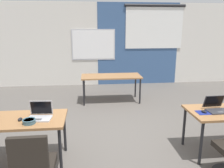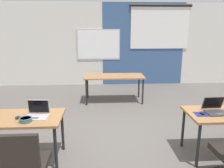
{
  "view_description": "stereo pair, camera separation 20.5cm",
  "coord_description": "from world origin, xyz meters",
  "px_view_note": "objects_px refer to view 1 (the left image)",
  "views": [
    {
      "loc": [
        -0.59,
        -3.72,
        1.99
      ],
      "look_at": [
        -0.15,
        0.54,
        0.91
      ],
      "focal_mm": 36.1,
      "sensor_mm": 36.0,
      "label": 1
    },
    {
      "loc": [
        -0.39,
        -3.73,
        1.99
      ],
      "look_at": [
        -0.15,
        0.54,
        0.91
      ],
      "focal_mm": 36.1,
      "sensor_mm": 36.0,
      "label": 2
    }
  ],
  "objects_px": {
    "desk_near_left": "(9,123)",
    "desk_far_center": "(111,78)",
    "mouse_near_right_inner": "(204,111)",
    "laptop_near_left_inner": "(40,115)",
    "laptop_near_right_inner": "(217,108)",
    "snack_bowl": "(29,121)",
    "mouse_near_left_inner": "(20,119)"
  },
  "relations": [
    {
      "from": "desk_near_left",
      "to": "desk_far_center",
      "type": "height_order",
      "value": "same"
    },
    {
      "from": "mouse_near_right_inner",
      "to": "laptop_near_left_inner",
      "type": "xyz_separation_m",
      "value": [
        -2.45,
        0.05,
        0.03
      ]
    },
    {
      "from": "desk_far_center",
      "to": "laptop_near_left_inner",
      "type": "height_order",
      "value": "laptop_near_left_inner"
    },
    {
      "from": "desk_near_left",
      "to": "laptop_near_left_inner",
      "type": "height_order",
      "value": "laptop_near_left_inner"
    },
    {
      "from": "laptop_near_right_inner",
      "to": "laptop_near_left_inner",
      "type": "bearing_deg",
      "value": 178.0
    },
    {
      "from": "laptop_near_right_inner",
      "to": "snack_bowl",
      "type": "relative_size",
      "value": 1.93
    },
    {
      "from": "mouse_near_right_inner",
      "to": "snack_bowl",
      "type": "bearing_deg",
      "value": -177.03
    },
    {
      "from": "desk_far_center",
      "to": "mouse_near_left_inner",
      "type": "bearing_deg",
      "value": -118.86
    },
    {
      "from": "mouse_near_left_inner",
      "to": "desk_far_center",
      "type": "bearing_deg",
      "value": 61.14
    },
    {
      "from": "laptop_near_right_inner",
      "to": "desk_far_center",
      "type": "bearing_deg",
      "value": 114.11
    },
    {
      "from": "desk_far_center",
      "to": "mouse_near_right_inner",
      "type": "height_order",
      "value": "mouse_near_right_inner"
    },
    {
      "from": "laptop_near_left_inner",
      "to": "mouse_near_left_inner",
      "type": "xyz_separation_m",
      "value": [
        -0.27,
        -0.06,
        -0.03
      ]
    },
    {
      "from": "laptop_near_right_inner",
      "to": "laptop_near_left_inner",
      "type": "distance_m",
      "value": 2.69
    },
    {
      "from": "mouse_near_right_inner",
      "to": "mouse_near_left_inner",
      "type": "xyz_separation_m",
      "value": [
        -2.72,
        -0.01,
        -0.0
      ]
    },
    {
      "from": "mouse_near_right_inner",
      "to": "desk_far_center",
      "type": "bearing_deg",
      "value": 111.92
    },
    {
      "from": "desk_far_center",
      "to": "snack_bowl",
      "type": "distance_m",
      "value": 3.3
    },
    {
      "from": "snack_bowl",
      "to": "desk_far_center",
      "type": "bearing_deg",
      "value": 64.52
    },
    {
      "from": "laptop_near_left_inner",
      "to": "mouse_near_right_inner",
      "type": "bearing_deg",
      "value": 2.7
    },
    {
      "from": "desk_near_left",
      "to": "mouse_near_right_inner",
      "type": "bearing_deg",
      "value": -0.91
    },
    {
      "from": "laptop_near_left_inner",
      "to": "desk_near_left",
      "type": "bearing_deg",
      "value": -175.85
    },
    {
      "from": "laptop_near_right_inner",
      "to": "laptop_near_left_inner",
      "type": "height_order",
      "value": "laptop_near_left_inner"
    },
    {
      "from": "laptop_near_left_inner",
      "to": "snack_bowl",
      "type": "bearing_deg",
      "value": -117.75
    },
    {
      "from": "desk_far_center",
      "to": "snack_bowl",
      "type": "height_order",
      "value": "snack_bowl"
    },
    {
      "from": "desk_far_center",
      "to": "laptop_near_right_inner",
      "type": "distance_m",
      "value": 3.11
    },
    {
      "from": "laptop_near_right_inner",
      "to": "mouse_near_right_inner",
      "type": "height_order",
      "value": "laptop_near_right_inner"
    },
    {
      "from": "laptop_near_right_inner",
      "to": "laptop_near_left_inner",
      "type": "xyz_separation_m",
      "value": [
        -2.69,
        -0.02,
        0.0
      ]
    },
    {
      "from": "desk_near_left",
      "to": "mouse_near_right_inner",
      "type": "height_order",
      "value": "mouse_near_right_inner"
    },
    {
      "from": "desk_near_left",
      "to": "snack_bowl",
      "type": "relative_size",
      "value": 9.01
    },
    {
      "from": "mouse_near_right_inner",
      "to": "mouse_near_left_inner",
      "type": "bearing_deg",
      "value": -179.8
    },
    {
      "from": "desk_far_center",
      "to": "mouse_near_right_inner",
      "type": "relative_size",
      "value": 14.42
    },
    {
      "from": "desk_near_left",
      "to": "laptop_near_left_inner",
      "type": "bearing_deg",
      "value": 0.32
    },
    {
      "from": "desk_near_left",
      "to": "desk_far_center",
      "type": "xyz_separation_m",
      "value": [
        1.75,
        2.8,
        0.0
      ]
    }
  ]
}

